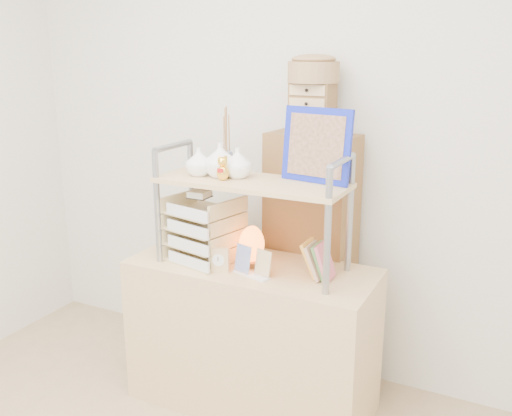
% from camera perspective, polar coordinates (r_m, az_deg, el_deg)
% --- Properties ---
extents(room_shell, '(3.42, 3.41, 2.61)m').
position_cam_1_polar(room_shell, '(1.89, -12.01, 13.36)').
color(room_shell, silver).
rests_on(room_shell, ground).
extents(desk, '(1.20, 0.50, 0.75)m').
position_cam_1_polar(desk, '(2.92, -0.42, -12.65)').
color(desk, tan).
rests_on(desk, ground).
extents(cabinet, '(0.47, 0.29, 1.35)m').
position_cam_1_polar(cabinet, '(3.04, 5.40, -5.27)').
color(cabinet, brown).
rests_on(cabinet, ground).
extents(hutch, '(0.90, 0.34, 0.76)m').
position_cam_1_polar(hutch, '(2.65, -0.74, 3.20)').
color(hutch, gray).
rests_on(hutch, desk).
extents(letter_tray, '(0.34, 0.33, 0.36)m').
position_cam_1_polar(letter_tray, '(2.79, -5.51, -2.51)').
color(letter_tray, tan).
rests_on(letter_tray, desk).
extents(salt_lamp, '(0.13, 0.12, 0.20)m').
position_cam_1_polar(salt_lamp, '(2.74, -0.43, -3.73)').
color(salt_lamp, brown).
rests_on(salt_lamp, desk).
extents(desk_clock, '(0.09, 0.06, 0.12)m').
position_cam_1_polar(desk_clock, '(2.67, -3.60, -5.21)').
color(desk_clock, tan).
rests_on(desk_clock, desk).
extents(postcard_stand, '(0.20, 0.11, 0.14)m').
position_cam_1_polar(postcard_stand, '(2.63, -0.39, -5.95)').
color(postcard_stand, white).
rests_on(postcard_stand, desk).
extents(drawer_chest, '(0.20, 0.16, 0.25)m').
position_cam_1_polar(drawer_chest, '(2.84, 5.65, 9.85)').
color(drawer_chest, brown).
rests_on(drawer_chest, cabinet).
extents(woven_basket, '(0.25, 0.25, 0.10)m').
position_cam_1_polar(woven_basket, '(2.82, 5.77, 13.39)').
color(woven_basket, olive).
rests_on(woven_basket, drawer_chest).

